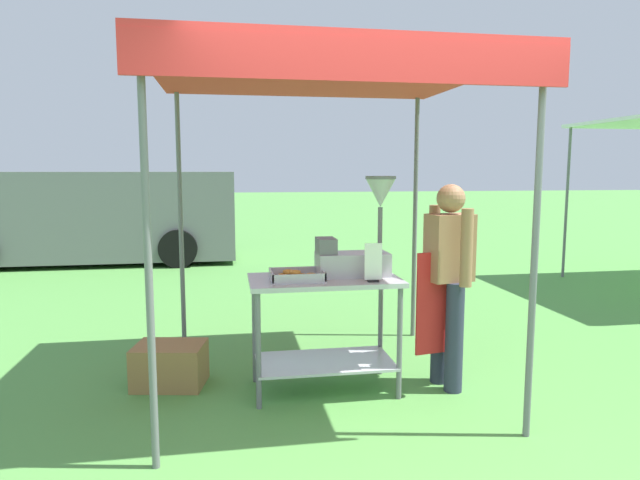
# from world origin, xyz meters

# --- Properties ---
(ground_plane) EXTENTS (70.00, 70.00, 0.00)m
(ground_plane) POSITION_xyz_m (0.00, 6.00, 0.00)
(ground_plane) COLOR #519342
(stall_canopy) EXTENTS (2.52, 2.43, 2.48)m
(stall_canopy) POSITION_xyz_m (-0.28, 1.31, 2.38)
(stall_canopy) COLOR slate
(stall_canopy) RESTS_ON ground
(donut_cart) EXTENTS (1.15, 0.62, 0.89)m
(donut_cart) POSITION_xyz_m (-0.28, 1.21, 0.64)
(donut_cart) COLOR #B7B7BC
(donut_cart) RESTS_ON ground
(donut_tray) EXTENTS (0.40, 0.32, 0.07)m
(donut_tray) POSITION_xyz_m (-0.51, 1.17, 0.92)
(donut_tray) COLOR #B7B7BC
(donut_tray) RESTS_ON donut_cart
(donut_fryer) EXTENTS (0.62, 0.28, 0.78)m
(donut_fryer) POSITION_xyz_m (-0.00, 1.28, 1.16)
(donut_fryer) COLOR #B7B7BC
(donut_fryer) RESTS_ON donut_cart
(menu_sign) EXTENTS (0.13, 0.05, 0.29)m
(menu_sign) POSITION_xyz_m (0.05, 1.01, 1.02)
(menu_sign) COLOR black
(menu_sign) RESTS_ON donut_cart
(vendor) EXTENTS (0.46, 0.54, 1.61)m
(vendor) POSITION_xyz_m (0.68, 1.12, 0.90)
(vendor) COLOR #2D3347
(vendor) RESTS_ON ground
(supply_crate) EXTENTS (0.61, 0.49, 0.34)m
(supply_crate) POSITION_xyz_m (-1.49, 1.51, 0.17)
(supply_crate) COLOR olive
(supply_crate) RESTS_ON ground
(van_grey) EXTENTS (5.29, 2.11, 1.69)m
(van_grey) POSITION_xyz_m (-3.50, 8.03, 0.88)
(van_grey) COLOR slate
(van_grey) RESTS_ON ground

